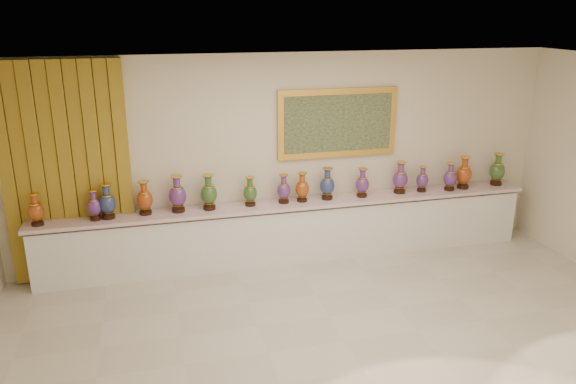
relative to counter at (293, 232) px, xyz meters
name	(u,v)px	position (x,y,z in m)	size (l,w,h in m)	color
ground	(345,341)	(0.00, -2.27, -0.44)	(8.00, 8.00, 0.00)	beige
room	(114,165)	(-2.43, 0.17, 1.14)	(8.00, 8.00, 8.00)	beige
counter	(293,232)	(0.00, 0.00, 0.00)	(7.28, 0.48, 0.90)	white
vase_0	(36,211)	(-3.43, -0.06, 0.66)	(0.22, 0.22, 0.43)	black
vase_1	(94,206)	(-2.72, -0.04, 0.65)	(0.24, 0.24, 0.41)	black
vase_2	(107,203)	(-2.56, -0.03, 0.68)	(0.25, 0.25, 0.48)	black
vase_3	(145,199)	(-2.07, 0.02, 0.67)	(0.22, 0.22, 0.47)	black
vase_4	(177,196)	(-1.64, 0.01, 0.69)	(0.31, 0.31, 0.52)	black
vase_5	(209,194)	(-1.21, 0.00, 0.69)	(0.30, 0.30, 0.50)	black
vase_6	(250,193)	(-0.63, 0.01, 0.65)	(0.20, 0.20, 0.42)	black
vase_7	(284,190)	(-0.14, 0.00, 0.65)	(0.21, 0.21, 0.43)	black
vase_8	(302,189)	(0.14, 0.00, 0.66)	(0.23, 0.23, 0.43)	black
vase_9	(327,185)	(0.52, 0.01, 0.68)	(0.27, 0.27, 0.47)	black
vase_10	(362,184)	(1.06, -0.01, 0.66)	(0.22, 0.22, 0.43)	black
vase_11	(400,179)	(1.68, 0.01, 0.68)	(0.28, 0.28, 0.49)	black
vase_12	(422,180)	(2.04, 0.00, 0.64)	(0.24, 0.24, 0.40)	black
vase_13	(450,178)	(2.48, -0.05, 0.66)	(0.24, 0.24, 0.44)	black
vase_14	(464,174)	(2.74, -0.02, 0.69)	(0.26, 0.26, 0.51)	black
vase_15	(497,171)	(3.35, 0.01, 0.69)	(0.29, 0.29, 0.51)	black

